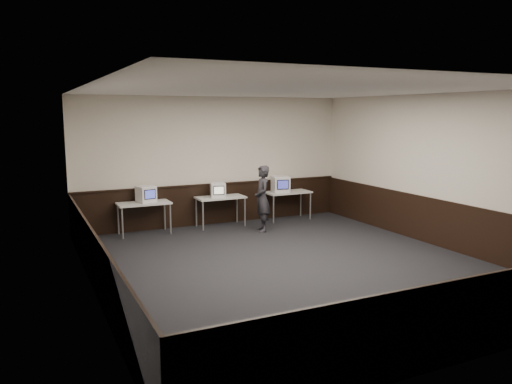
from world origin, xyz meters
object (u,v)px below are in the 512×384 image
Objects in this scene: emac_left at (146,194)px; person at (262,199)px; emac_center at (218,190)px; desk_center at (221,199)px; desk_left at (144,205)px; desk_right at (288,194)px; emac_right at (281,184)px.

person is (2.54, -0.93, -0.15)m from emac_left.
emac_center is at bearing -123.94° from person.
emac_left is (-1.83, 0.03, 0.26)m from desk_center.
desk_center is 0.76× the size of person.
desk_left is 2.76m from person.
emac_center is (-0.08, -0.05, 0.25)m from desk_center.
desk_center is 1.90m from desk_right.
desk_right is (3.80, 0.00, 0.00)m from desk_left.
emac_center is at bearing -15.98° from emac_left.
person reaches higher than emac_right.
desk_right is at bearing 17.30° from emac_right.
emac_left is at bearing -96.99° from person.
desk_left is at bearing -171.48° from emac_left.
emac_center is (-1.98, -0.05, 0.25)m from desk_right.
desk_left and desk_right have the same top height.
emac_left is at bearing 22.01° from desk_left.
desk_right is 3.74m from emac_left.
emac_right is at bearing -14.31° from emac_left.
emac_right is 1.31m from person.
person is (2.61, -0.90, 0.11)m from desk_left.
desk_center is 2.66× the size of emac_center.
person reaches higher than desk_center.
emac_center reaches higher than desk_center.
desk_center is 1.00× the size of desk_right.
emac_right reaches higher than emac_center.
emac_center reaches higher than desk_right.
desk_left is at bearing -96.01° from person.
emac_left is 3.50m from emac_right.
person reaches higher than emac_center.
emac_center is (1.82, -0.05, 0.25)m from desk_left.
emac_left is at bearing 179.59° from desk_right.
emac_left is at bearing -167.83° from emac_center.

